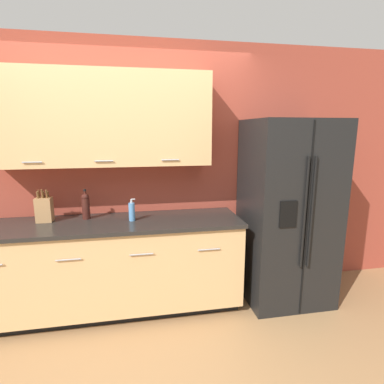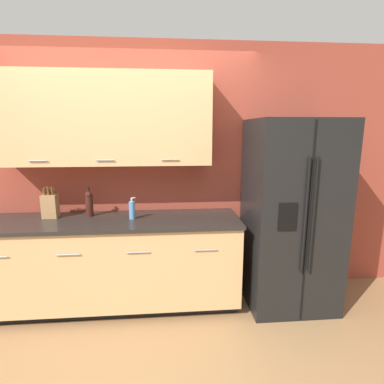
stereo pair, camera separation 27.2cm
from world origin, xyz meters
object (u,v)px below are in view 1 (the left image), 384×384
knife_block (44,209)px  refrigerator (287,212)px  wine_bottle (86,205)px  soap_dispenser (132,211)px

knife_block → refrigerator: bearing=-3.9°
wine_bottle → knife_block: bearing=-177.1°
knife_block → soap_dispenser: (0.79, -0.12, -0.03)m
refrigerator → knife_block: refrigerator is taller
refrigerator → soap_dispenser: 1.54m
wine_bottle → soap_dispenser: bearing=-17.7°
wine_bottle → soap_dispenser: 0.45m
refrigerator → soap_dispenser: size_ratio=8.79×
knife_block → wine_bottle: size_ratio=1.07×
knife_block → wine_bottle: (0.36, 0.02, 0.01)m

